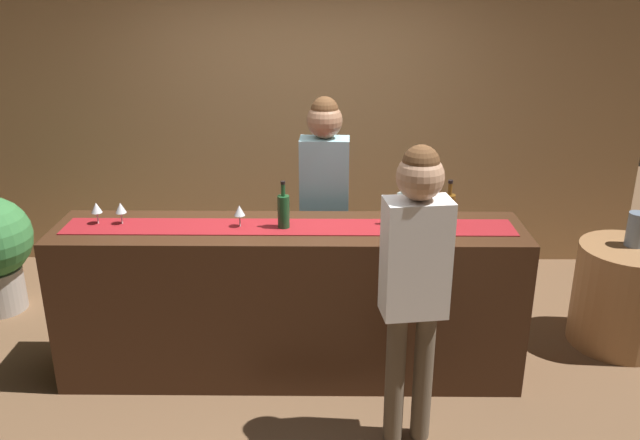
% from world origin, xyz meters
% --- Properties ---
extents(ground_plane, '(10.00, 10.00, 0.00)m').
position_xyz_m(ground_plane, '(0.00, 0.00, 0.00)').
color(ground_plane, brown).
extents(back_wall, '(6.00, 0.12, 2.90)m').
position_xyz_m(back_wall, '(0.00, 1.90, 1.45)').
color(back_wall, tan).
rests_on(back_wall, ground).
extents(bar_counter, '(2.94, 0.60, 1.03)m').
position_xyz_m(bar_counter, '(0.00, 0.00, 0.52)').
color(bar_counter, '#3D2314').
rests_on(bar_counter, ground).
extents(counter_runner_cloth, '(2.79, 0.28, 0.01)m').
position_xyz_m(counter_runner_cloth, '(0.00, 0.00, 1.03)').
color(counter_runner_cloth, maroon).
rests_on(counter_runner_cloth, bar_counter).
extents(wine_bottle_clear, '(0.07, 0.07, 0.30)m').
position_xyz_m(wine_bottle_clear, '(0.70, 0.04, 1.14)').
color(wine_bottle_clear, '#B2C6C1').
rests_on(wine_bottle_clear, bar_counter).
extents(wine_bottle_green, '(0.07, 0.07, 0.30)m').
position_xyz_m(wine_bottle_green, '(-0.03, -0.01, 1.14)').
color(wine_bottle_green, '#194723').
rests_on(wine_bottle_green, bar_counter).
extents(wine_bottle_amber, '(0.07, 0.07, 0.30)m').
position_xyz_m(wine_bottle_amber, '(0.99, 0.02, 1.14)').
color(wine_bottle_amber, brown).
rests_on(wine_bottle_amber, bar_counter).
extents(wine_glass_near_customer, '(0.07, 0.07, 0.14)m').
position_xyz_m(wine_glass_near_customer, '(-1.20, 0.04, 1.14)').
color(wine_glass_near_customer, silver).
rests_on(wine_glass_near_customer, bar_counter).
extents(wine_glass_mid_counter, '(0.07, 0.07, 0.14)m').
position_xyz_m(wine_glass_mid_counter, '(-1.05, 0.04, 1.14)').
color(wine_glass_mid_counter, silver).
rests_on(wine_glass_mid_counter, bar_counter).
extents(wine_glass_far_end, '(0.07, 0.07, 0.14)m').
position_xyz_m(wine_glass_far_end, '(-0.30, -0.00, 1.14)').
color(wine_glass_far_end, silver).
rests_on(wine_glass_far_end, bar_counter).
extents(bartender, '(0.35, 0.24, 1.74)m').
position_xyz_m(bartender, '(0.22, 0.58, 1.08)').
color(bartender, '#26262B').
rests_on(bartender, ground).
extents(customer_sipping, '(0.36, 0.25, 1.73)m').
position_xyz_m(customer_sipping, '(0.70, -0.68, 1.07)').
color(customer_sipping, brown).
rests_on(customer_sipping, ground).
extents(round_side_table, '(0.68, 0.68, 0.74)m').
position_xyz_m(round_side_table, '(2.34, 0.38, 0.37)').
color(round_side_table, '#996B42').
rests_on(round_side_table, ground).
extents(vase_on_side_table, '(0.13, 0.13, 0.24)m').
position_xyz_m(vase_on_side_table, '(2.37, 0.42, 0.86)').
color(vase_on_side_table, slate).
rests_on(vase_on_side_table, round_side_table).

